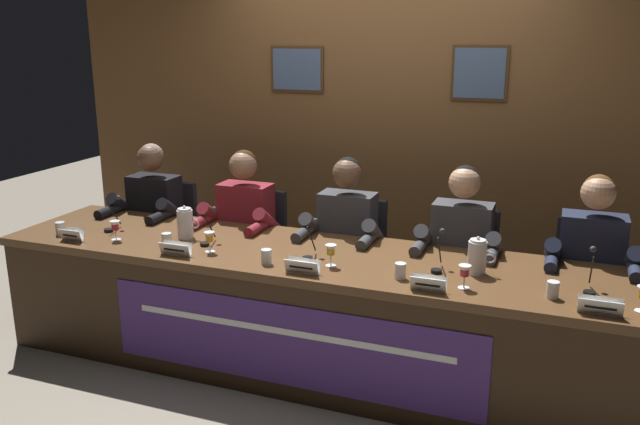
# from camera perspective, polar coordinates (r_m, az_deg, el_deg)

# --- Properties ---
(ground_plane) EXTENTS (12.00, 12.00, 0.00)m
(ground_plane) POSITION_cam_1_polar(r_m,az_deg,el_deg) (4.18, 0.00, -13.20)
(ground_plane) COLOR gray
(wall_back_panelled) EXTENTS (5.22, 0.14, 2.60)m
(wall_back_panelled) POSITION_cam_1_polar(r_m,az_deg,el_deg) (5.03, 5.62, 7.32)
(wall_back_panelled) COLOR brown
(wall_back_panelled) RESTS_ON ground_plane
(conference_table) EXTENTS (4.02, 0.88, 0.74)m
(conference_table) POSITION_cam_1_polar(r_m,az_deg,el_deg) (3.85, -0.66, -7.19)
(conference_table) COLOR brown
(conference_table) RESTS_ON ground_plane
(chair_far_left) EXTENTS (0.44, 0.45, 0.90)m
(chair_far_left) POSITION_cam_1_polar(r_m,az_deg,el_deg) (5.17, -13.09, -2.65)
(chair_far_left) COLOR black
(chair_far_left) RESTS_ON ground_plane
(panelist_far_left) EXTENTS (0.51, 0.48, 1.23)m
(panelist_far_left) POSITION_cam_1_polar(r_m,az_deg,el_deg) (4.93, -14.56, -0.25)
(panelist_far_left) COLOR black
(panelist_far_left) RESTS_ON ground_plane
(nameplate_far_left) EXTENTS (0.16, 0.06, 0.08)m
(nameplate_far_left) POSITION_cam_1_polar(r_m,az_deg,el_deg) (4.38, -20.64, -1.82)
(nameplate_far_left) COLOR white
(nameplate_far_left) RESTS_ON conference_table
(juice_glass_far_left) EXTENTS (0.06, 0.06, 0.12)m
(juice_glass_far_left) POSITION_cam_1_polar(r_m,az_deg,el_deg) (4.30, -17.28, -1.19)
(juice_glass_far_left) COLOR white
(juice_glass_far_left) RESTS_ON conference_table
(water_cup_far_left) EXTENTS (0.06, 0.06, 0.08)m
(water_cup_far_left) POSITION_cam_1_polar(r_m,az_deg,el_deg) (4.54, -21.52, -1.36)
(water_cup_far_left) COLOR silver
(water_cup_far_left) RESTS_ON conference_table
(microphone_far_left) EXTENTS (0.06, 0.17, 0.22)m
(microphone_far_left) POSITION_cam_1_polar(r_m,az_deg,el_deg) (4.52, -17.54, -0.55)
(microphone_far_left) COLOR black
(microphone_far_left) RESTS_ON conference_table
(chair_left) EXTENTS (0.44, 0.45, 0.90)m
(chair_left) POSITION_cam_1_polar(r_m,az_deg,el_deg) (4.80, -5.67, -3.69)
(chair_left) COLOR black
(chair_left) RESTS_ON ground_plane
(panelist_left) EXTENTS (0.51, 0.48, 1.23)m
(panelist_left) POSITION_cam_1_polar(r_m,az_deg,el_deg) (4.55, -6.87, -1.16)
(panelist_left) COLOR black
(panelist_left) RESTS_ON ground_plane
(nameplate_left) EXTENTS (0.20, 0.06, 0.08)m
(nameplate_left) POSITION_cam_1_polar(r_m,az_deg,el_deg) (3.92, -12.35, -3.10)
(nameplate_left) COLOR white
(nameplate_left) RESTS_ON conference_table
(juice_glass_left) EXTENTS (0.06, 0.06, 0.12)m
(juice_glass_left) POSITION_cam_1_polar(r_m,az_deg,el_deg) (3.93, -9.53, -2.20)
(juice_glass_left) COLOR white
(juice_glass_left) RESTS_ON conference_table
(water_cup_left) EXTENTS (0.06, 0.06, 0.08)m
(water_cup_left) POSITION_cam_1_polar(r_m,az_deg,el_deg) (4.10, -13.09, -2.39)
(water_cup_left) COLOR silver
(water_cup_left) RESTS_ON conference_table
(microphone_left) EXTENTS (0.06, 0.17, 0.22)m
(microphone_left) POSITION_cam_1_polar(r_m,az_deg,el_deg) (4.09, -9.65, -1.68)
(microphone_left) COLOR black
(microphone_left) RESTS_ON conference_table
(chair_center) EXTENTS (0.44, 0.45, 0.90)m
(chair_center) POSITION_cam_1_polar(r_m,az_deg,el_deg) (4.54, 2.81, -4.80)
(chair_center) COLOR black
(chair_center) RESTS_ON ground_plane
(panelist_center) EXTENTS (0.51, 0.48, 1.23)m
(panelist_center) POSITION_cam_1_polar(r_m,az_deg,el_deg) (4.27, 2.02, -2.18)
(panelist_center) COLOR black
(panelist_center) RESTS_ON ground_plane
(nameplate_center) EXTENTS (0.19, 0.06, 0.08)m
(nameplate_center) POSITION_cam_1_polar(r_m,az_deg,el_deg) (3.56, -1.54, -4.68)
(nameplate_center) COLOR white
(nameplate_center) RESTS_ON conference_table
(juice_glass_center) EXTENTS (0.06, 0.06, 0.12)m
(juice_glass_center) POSITION_cam_1_polar(r_m,az_deg,el_deg) (3.65, 0.94, -3.38)
(juice_glass_center) COLOR white
(juice_glass_center) RESTS_ON conference_table
(water_cup_center) EXTENTS (0.06, 0.06, 0.08)m
(water_cup_center) POSITION_cam_1_polar(r_m,az_deg,el_deg) (3.71, -4.66, -3.89)
(water_cup_center) COLOR silver
(water_cup_center) RESTS_ON conference_table
(microphone_center) EXTENTS (0.06, 0.17, 0.22)m
(microphone_center) POSITION_cam_1_polar(r_m,az_deg,el_deg) (3.78, -0.86, -2.88)
(microphone_center) COLOR black
(microphone_center) RESTS_ON conference_table
(chair_right) EXTENTS (0.44, 0.45, 0.90)m
(chair_right) POSITION_cam_1_polar(r_m,az_deg,el_deg) (4.38, 12.15, -5.89)
(chair_right) COLOR black
(chair_right) RESTS_ON ground_plane
(panelist_right) EXTENTS (0.51, 0.48, 1.23)m
(panelist_right) POSITION_cam_1_polar(r_m,az_deg,el_deg) (4.10, 11.92, -3.25)
(panelist_right) COLOR black
(panelist_right) RESTS_ON ground_plane
(nameplate_right) EXTENTS (0.18, 0.06, 0.08)m
(nameplate_right) POSITION_cam_1_polar(r_m,az_deg,el_deg) (3.36, 9.35, -6.10)
(nameplate_right) COLOR white
(nameplate_right) RESTS_ON conference_table
(juice_glass_right) EXTENTS (0.06, 0.06, 0.12)m
(juice_glass_right) POSITION_cam_1_polar(r_m,az_deg,el_deg) (3.42, 12.39, -5.07)
(juice_glass_right) COLOR white
(juice_glass_right) RESTS_ON conference_table
(water_cup_right) EXTENTS (0.06, 0.06, 0.08)m
(water_cup_right) POSITION_cam_1_polar(r_m,az_deg,el_deg) (3.51, 6.95, -5.10)
(water_cup_right) COLOR silver
(water_cup_right) RESTS_ON conference_table
(microphone_right) EXTENTS (0.06, 0.17, 0.22)m
(microphone_right) POSITION_cam_1_polar(r_m,az_deg,el_deg) (3.65, 10.20, -3.85)
(microphone_right) COLOR black
(microphone_right) RESTS_ON conference_table
(chair_far_right) EXTENTS (0.44, 0.45, 0.90)m
(chair_far_right) POSITION_cam_1_polar(r_m,az_deg,el_deg) (4.35, 21.93, -6.86)
(chair_far_right) COLOR black
(chair_far_right) RESTS_ON ground_plane
(panelist_far_right) EXTENTS (0.51, 0.48, 1.23)m
(panelist_far_right) POSITION_cam_1_polar(r_m,az_deg,el_deg) (4.07, 22.33, -4.26)
(panelist_far_right) COLOR black
(panelist_far_right) RESTS_ON ground_plane
(nameplate_far_right) EXTENTS (0.20, 0.06, 0.08)m
(nameplate_far_right) POSITION_cam_1_polar(r_m,az_deg,el_deg) (3.32, 23.07, -7.48)
(nameplate_far_right) COLOR white
(nameplate_far_right) RESTS_ON conference_table
(water_cup_far_right) EXTENTS (0.06, 0.06, 0.08)m
(water_cup_far_right) POSITION_cam_1_polar(r_m,az_deg,el_deg) (3.43, 19.46, -6.38)
(water_cup_far_right) COLOR silver
(water_cup_far_right) RESTS_ON conference_table
(microphone_far_right) EXTENTS (0.06, 0.17, 0.22)m
(microphone_far_right) POSITION_cam_1_polar(r_m,az_deg,el_deg) (3.56, 22.35, -5.27)
(microphone_far_right) COLOR black
(microphone_far_right) RESTS_ON conference_table
(water_pitcher_left_side) EXTENTS (0.15, 0.10, 0.21)m
(water_pitcher_left_side) POSITION_cam_1_polar(r_m,az_deg,el_deg) (4.23, -11.56, -0.91)
(water_pitcher_left_side) COLOR silver
(water_pitcher_left_side) RESTS_ON conference_table
(water_pitcher_right_side) EXTENTS (0.15, 0.10, 0.21)m
(water_pitcher_right_side) POSITION_cam_1_polar(r_m,az_deg,el_deg) (3.64, 13.44, -3.75)
(water_pitcher_right_side) COLOR silver
(water_pitcher_right_side) RESTS_ON conference_table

